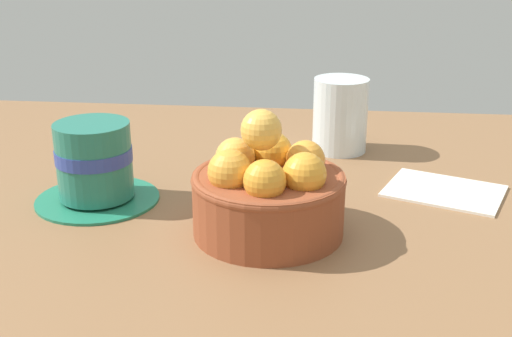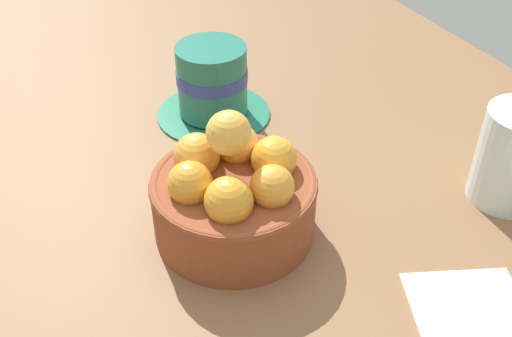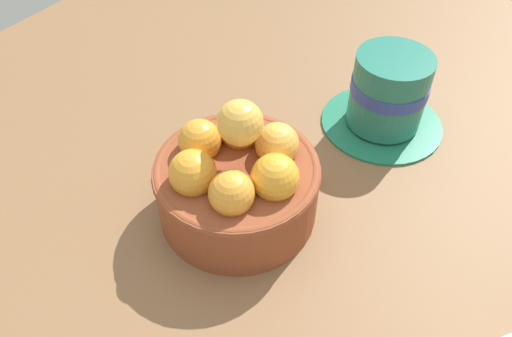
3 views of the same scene
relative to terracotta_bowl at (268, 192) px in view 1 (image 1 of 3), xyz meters
The scene contains 5 objects.
ground_plane 6.05cm from the terracotta_bowl, 11.99° to the left, with size 149.91×92.39×3.50cm, color brown.
terracotta_bowl is the anchor object (origin of this frame).
coffee_cup 20.05cm from the terracotta_bowl, 162.84° to the left, with size 13.34×13.34×8.77cm.
water_glass 26.85cm from the terracotta_bowl, 74.57° to the left, with size 7.13×7.13×9.67cm, color silver.
folded_napkin 22.82cm from the terracotta_bowl, 33.24° to the left, with size 12.38×9.33×0.60cm, color white.
Camera 1 is at (5.05, -58.05, 28.33)cm, focal length 46.30 mm.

